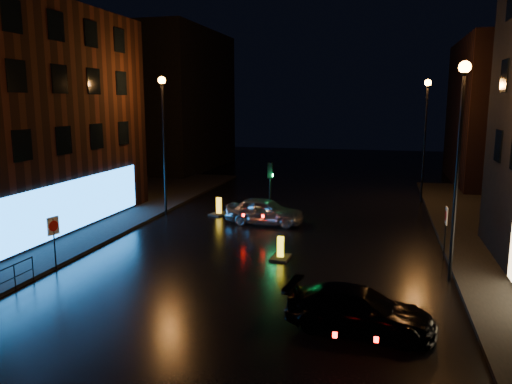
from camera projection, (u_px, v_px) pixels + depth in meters
ground at (210, 325)px, 15.69m from camera, size 120.00×120.00×0.00m
pavement_left at (13, 231)px, 26.69m from camera, size 12.00×44.00×0.15m
building_far_left at (175, 101)px, 51.68m from camera, size 8.00×16.00×14.00m
building_far_right at (507, 113)px, 41.51m from camera, size 8.00×14.00×12.00m
street_lamp_lfar at (163, 124)px, 29.93m from camera, size 0.44×0.44×8.37m
street_lamp_rnear at (460, 139)px, 18.53m from camera, size 0.44×0.44×8.37m
street_lamp_rfar at (426, 122)px, 33.79m from camera, size 0.44×0.44×8.37m
traffic_signal at (270, 212)px, 29.24m from camera, size 1.40×2.40×3.45m
silver_hatchback at (265, 211)px, 28.47m from camera, size 4.52×1.98×1.51m
dark_sedan at (359, 310)px, 15.20m from camera, size 4.75×2.39×1.32m
bollard_near at (280, 254)px, 22.23m from camera, size 0.84×1.21×1.02m
bollard_far at (219, 211)px, 30.85m from camera, size 1.14×1.42×1.09m
road_sign_left at (53, 231)px, 20.41m from camera, size 0.19×0.55×2.28m
road_sign_right at (446, 220)px, 22.00m from camera, size 0.07×0.57×2.35m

